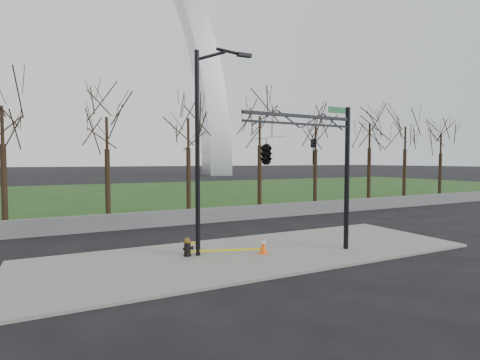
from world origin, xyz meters
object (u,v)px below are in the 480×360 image
traffic_cone (263,245)px  traffic_signal_mast (284,151)px  street_light (203,138)px  fire_hydrant (188,247)px

traffic_cone → traffic_signal_mast: bearing=-73.8°
traffic_cone → street_light: 4.89m
traffic_cone → street_light: (-2.21, 0.89, 4.27)m
fire_hydrant → traffic_cone: (2.83, -0.97, -0.02)m
fire_hydrant → street_light: bearing=11.1°
traffic_cone → street_light: bearing=158.1°
fire_hydrant → street_light: size_ratio=0.09×
street_light → traffic_cone: bearing=-20.1°
fire_hydrant → traffic_signal_mast: bearing=-13.5°
traffic_cone → street_light: size_ratio=0.08×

